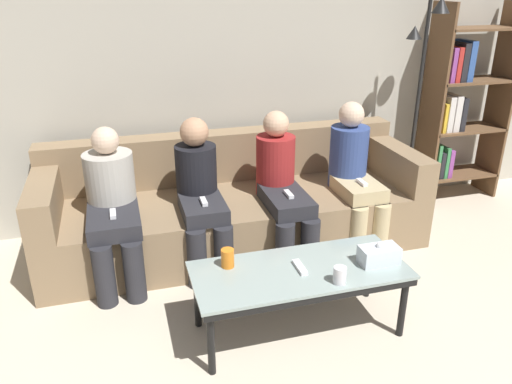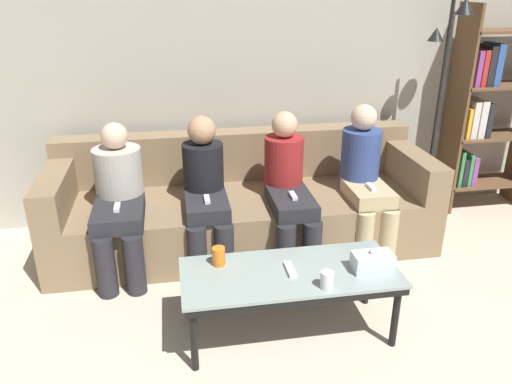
# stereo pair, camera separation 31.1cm
# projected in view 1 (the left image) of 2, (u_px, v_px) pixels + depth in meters

# --- Properties ---
(wall_back) EXTENTS (12.00, 0.06, 2.60)m
(wall_back) POSITION_uv_depth(u_px,v_px,m) (215.00, 61.00, 3.87)
(wall_back) COLOR #B7B2A3
(wall_back) RESTS_ON ground_plane
(couch) EXTENTS (2.79, 0.93, 0.79)m
(couch) POSITION_uv_depth(u_px,v_px,m) (234.00, 207.00, 3.80)
(couch) COLOR #897051
(couch) RESTS_ON ground_plane
(coffee_table) EXTENTS (1.19, 0.50, 0.41)m
(coffee_table) POSITION_uv_depth(u_px,v_px,m) (300.00, 275.00, 2.76)
(coffee_table) COLOR #8C9E99
(coffee_table) RESTS_ON ground_plane
(cup_near_left) EXTENTS (0.07, 0.07, 0.09)m
(cup_near_left) POSITION_uv_depth(u_px,v_px,m) (340.00, 275.00, 2.60)
(cup_near_left) COLOR silver
(cup_near_left) RESTS_ON coffee_table
(cup_near_right) EXTENTS (0.07, 0.07, 0.11)m
(cup_near_right) POSITION_uv_depth(u_px,v_px,m) (228.00, 258.00, 2.75)
(cup_near_right) COLOR orange
(cup_near_right) RESTS_ON coffee_table
(tissue_box) EXTENTS (0.22, 0.12, 0.13)m
(tissue_box) POSITION_uv_depth(u_px,v_px,m) (379.00, 255.00, 2.79)
(tissue_box) COLOR silver
(tissue_box) RESTS_ON coffee_table
(game_remote) EXTENTS (0.04, 0.15, 0.02)m
(game_remote) POSITION_uv_depth(u_px,v_px,m) (300.00, 267.00, 2.74)
(game_remote) COLOR white
(game_remote) RESTS_ON coffee_table
(bookshelf) EXTENTS (0.72, 0.32, 1.72)m
(bookshelf) POSITION_uv_depth(u_px,v_px,m) (458.00, 106.00, 4.38)
(bookshelf) COLOR brown
(bookshelf) RESTS_ON ground_plane
(standing_lamp) EXTENTS (0.31, 0.26, 1.76)m
(standing_lamp) POSITION_uv_depth(u_px,v_px,m) (421.00, 87.00, 4.04)
(standing_lamp) COLOR black
(standing_lamp) RESTS_ON ground_plane
(seated_person_left_end) EXTENTS (0.33, 0.71, 1.01)m
(seated_person_left_end) POSITION_uv_depth(u_px,v_px,m) (112.00, 202.00, 3.26)
(seated_person_left_end) COLOR #28282D
(seated_person_left_end) RESTS_ON ground_plane
(seated_person_mid_left) EXTENTS (0.31, 0.64, 1.03)m
(seated_person_mid_left) POSITION_uv_depth(u_px,v_px,m) (200.00, 192.00, 3.42)
(seated_person_mid_left) COLOR #28282D
(seated_person_mid_left) RESTS_ON ground_plane
(seated_person_mid_right) EXTENTS (0.31, 0.71, 1.04)m
(seated_person_mid_right) POSITION_uv_depth(u_px,v_px,m) (282.00, 185.00, 3.54)
(seated_person_mid_right) COLOR #28282D
(seated_person_mid_right) RESTS_ON ground_plane
(seated_person_right_end) EXTENTS (0.31, 0.61, 1.06)m
(seated_person_right_end) POSITION_uv_depth(u_px,v_px,m) (354.00, 172.00, 3.72)
(seated_person_right_end) COLOR tan
(seated_person_right_end) RESTS_ON ground_plane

